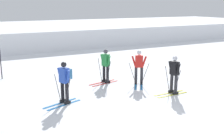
# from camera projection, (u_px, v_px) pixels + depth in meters

# --- Properties ---
(ground_plane) EXTENTS (120.00, 120.00, 0.00)m
(ground_plane) POSITION_uv_depth(u_px,v_px,m) (147.00, 122.00, 9.42)
(ground_plane) COLOR white
(far_snow_ridge) EXTENTS (80.00, 8.46, 1.68)m
(far_snow_ridge) POSITION_uv_depth(u_px,v_px,m) (28.00, 37.00, 25.99)
(far_snow_ridge) COLOR white
(far_snow_ridge) RESTS_ON ground
(skier_black) EXTENTS (1.61, 1.00, 1.71)m
(skier_black) POSITION_uv_depth(u_px,v_px,m) (174.00, 74.00, 12.21)
(skier_black) COLOR gold
(skier_black) RESTS_ON ground
(skier_blue) EXTENTS (1.63, 0.95, 1.71)m
(skier_blue) POSITION_uv_depth(u_px,v_px,m) (65.00, 80.00, 11.00)
(skier_blue) COLOR #237AC6
(skier_blue) RESTS_ON ground
(skier_red) EXTENTS (1.19, 1.54, 1.71)m
(skier_red) POSITION_uv_depth(u_px,v_px,m) (139.00, 66.00, 13.65)
(skier_red) COLOR #237AC6
(skier_red) RESTS_ON ground
(skier_green) EXTENTS (1.64, 0.98, 1.71)m
(skier_green) POSITION_uv_depth(u_px,v_px,m) (106.00, 65.00, 13.95)
(skier_green) COLOR red
(skier_green) RESTS_ON ground
(trail_marker_pole) EXTENTS (0.05, 0.05, 1.99)m
(trail_marker_pole) POSITION_uv_depth(u_px,v_px,m) (1.00, 60.00, 14.65)
(trail_marker_pole) COLOR black
(trail_marker_pole) RESTS_ON ground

